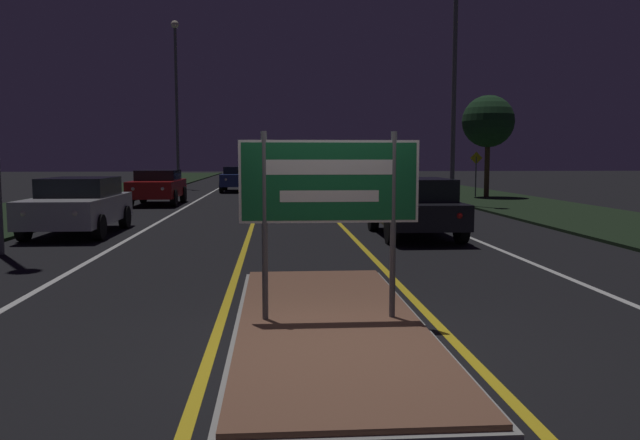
# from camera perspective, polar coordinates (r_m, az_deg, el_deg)

# --- Properties ---
(ground_plane) EXTENTS (160.00, 160.00, 0.00)m
(ground_plane) POSITION_cam_1_polar(r_m,az_deg,el_deg) (6.74, 1.44, -11.45)
(ground_plane) COLOR black
(median_island) EXTENTS (2.22, 6.20, 0.10)m
(median_island) POSITION_cam_1_polar(r_m,az_deg,el_deg) (7.48, 0.84, -9.37)
(median_island) COLOR #999993
(median_island) RESTS_ON ground_plane
(verge_left) EXTENTS (5.00, 100.00, 0.08)m
(verge_left) POSITION_cam_1_polar(r_m,az_deg,el_deg) (27.92, -22.66, 1.33)
(verge_left) COLOR black
(verge_left) RESTS_ON ground_plane
(verge_right) EXTENTS (5.00, 100.00, 0.08)m
(verge_right) POSITION_cam_1_polar(r_m,az_deg,el_deg) (28.35, 16.81, 1.59)
(verge_right) COLOR black
(verge_right) RESTS_ON ground_plane
(centre_line_yellow_left) EXTENTS (0.12, 70.00, 0.01)m
(centre_line_yellow_left) POSITION_cam_1_polar(r_m,az_deg,el_deg) (31.48, -5.36, 2.14)
(centre_line_yellow_left) COLOR gold
(centre_line_yellow_left) RESTS_ON ground_plane
(centre_line_yellow_right) EXTENTS (0.12, 70.00, 0.01)m
(centre_line_yellow_right) POSITION_cam_1_polar(r_m,az_deg,el_deg) (31.53, -0.63, 2.17)
(centre_line_yellow_right) COLOR gold
(centre_line_yellow_right) RESTS_ON ground_plane
(lane_line_white_left) EXTENTS (0.12, 70.00, 0.01)m
(lane_line_white_left) POSITION_cam_1_polar(r_m,az_deg,el_deg) (31.67, -10.62, 2.09)
(lane_line_white_left) COLOR silver
(lane_line_white_left) RESTS_ON ground_plane
(lane_line_white_right) EXTENTS (0.12, 70.00, 0.01)m
(lane_line_white_right) POSITION_cam_1_polar(r_m,az_deg,el_deg) (31.84, 4.59, 2.19)
(lane_line_white_right) COLOR silver
(lane_line_white_right) RESTS_ON ground_plane
(edge_line_white_left) EXTENTS (0.10, 70.00, 0.01)m
(edge_line_white_left) POSITION_cam_1_polar(r_m,az_deg,el_deg) (32.15, -15.94, 2.02)
(edge_line_white_left) COLOR silver
(edge_line_white_left) RESTS_ON ground_plane
(edge_line_white_right) EXTENTS (0.10, 70.00, 0.01)m
(edge_line_white_right) POSITION_cam_1_polar(r_m,az_deg,el_deg) (32.43, 9.84, 2.19)
(edge_line_white_right) COLOR silver
(edge_line_white_right) RESTS_ON ground_plane
(highway_sign) EXTENTS (2.09, 0.07, 2.19)m
(highway_sign) POSITION_cam_1_polar(r_m,az_deg,el_deg) (7.23, 0.86, 2.84)
(highway_sign) COLOR #56565B
(highway_sign) RESTS_ON median_island
(streetlight_left_far) EXTENTS (0.48, 0.48, 10.31)m
(streetlight_left_far) POSITION_cam_1_polar(r_m,az_deg,el_deg) (40.39, -13.00, 11.72)
(streetlight_left_far) COLOR #56565B
(streetlight_left_far) RESTS_ON ground_plane
(streetlight_right_near) EXTENTS (0.55, 0.55, 10.46)m
(streetlight_right_near) POSITION_cam_1_polar(r_m,az_deg,el_deg) (26.06, 12.26, 16.25)
(streetlight_right_near) COLOR #56565B
(streetlight_right_near) RESTS_ON ground_plane
(car_receding_0) EXTENTS (1.87, 4.26, 1.47)m
(car_receding_0) POSITION_cam_1_polar(r_m,az_deg,el_deg) (15.71, 8.65, 1.28)
(car_receding_0) COLOR black
(car_receding_0) RESTS_ON ground_plane
(car_receding_1) EXTENTS (1.91, 4.55, 1.48)m
(car_receding_1) POSITION_cam_1_polar(r_m,az_deg,el_deg) (23.84, 2.99, 2.90)
(car_receding_1) COLOR #4C514C
(car_receding_1) RESTS_ON ground_plane
(car_approaching_0) EXTENTS (1.97, 4.22, 1.46)m
(car_approaching_0) POSITION_cam_1_polar(r_m,az_deg,el_deg) (17.31, -21.22, 1.32)
(car_approaching_0) COLOR #B7B7BC
(car_approaching_0) RESTS_ON ground_plane
(car_approaching_1) EXTENTS (1.96, 4.17, 1.44)m
(car_approaching_1) POSITION_cam_1_polar(r_m,az_deg,el_deg) (27.00, -14.61, 3.02)
(car_approaching_1) COLOR maroon
(car_approaching_1) RESTS_ON ground_plane
(car_approaching_2) EXTENTS (1.98, 4.54, 1.43)m
(car_approaching_2) POSITION_cam_1_polar(r_m,az_deg,el_deg) (36.41, -7.44, 3.84)
(car_approaching_2) COLOR navy
(car_approaching_2) RESTS_ON ground_plane
(warning_sign) EXTENTS (0.60, 0.06, 2.16)m
(warning_sign) POSITION_cam_1_polar(r_m,az_deg,el_deg) (30.91, 14.07, 4.49)
(warning_sign) COLOR #56565B
(warning_sign) RESTS_ON verge_right
(roadside_palm_right) EXTENTS (2.45, 2.45, 4.82)m
(roadside_palm_right) POSITION_cam_1_polar(r_m,az_deg,el_deg) (30.87, 15.13, 8.66)
(roadside_palm_right) COLOR #4C3823
(roadside_palm_right) RESTS_ON verge_right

